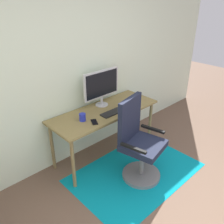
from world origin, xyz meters
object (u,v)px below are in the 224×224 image
at_px(keyboard, 115,112).
at_px(office_chair, 138,146).
at_px(desk, 105,115).
at_px(cell_phone, 94,122).
at_px(monitor, 101,85).
at_px(computer_mouse, 131,103).
at_px(coffee_cup, 82,117).

height_order(keyboard, office_chair, office_chair).
relative_size(desk, office_chair, 1.45).
bearing_deg(desk, cell_phone, -153.09).
distance_m(monitor, keyboard, 0.41).
bearing_deg(monitor, keyboard, -93.95).
bearing_deg(office_chair, desk, 77.50).
relative_size(keyboard, office_chair, 0.40).
bearing_deg(computer_mouse, office_chair, -128.64).
xyz_separation_m(monitor, coffee_cup, (-0.48, -0.18, -0.25)).
bearing_deg(desk, office_chair, -89.77).
height_order(cell_phone, office_chair, office_chair).
xyz_separation_m(desk, monitor, (0.08, 0.16, 0.38)).
bearing_deg(keyboard, cell_phone, -175.87).
bearing_deg(coffee_cup, computer_mouse, -6.27).
height_order(coffee_cup, cell_phone, coffee_cup).
relative_size(monitor, office_chair, 0.54).
xyz_separation_m(monitor, cell_phone, (-0.40, -0.32, -0.30)).
distance_m(coffee_cup, office_chair, 0.79).
relative_size(coffee_cup, office_chair, 0.09).
bearing_deg(cell_phone, coffee_cup, 146.75).
xyz_separation_m(computer_mouse, office_chair, (-0.41, -0.51, -0.29)).
xyz_separation_m(keyboard, computer_mouse, (0.35, 0.02, 0.01)).
distance_m(keyboard, office_chair, 0.57).
height_order(coffee_cup, office_chair, office_chair).
distance_m(computer_mouse, coffee_cup, 0.81).
relative_size(keyboard, computer_mouse, 4.13).
height_order(desk, coffee_cup, coffee_cup).
xyz_separation_m(desk, computer_mouse, (0.41, -0.12, 0.09)).
xyz_separation_m(monitor, keyboard, (-0.02, -0.29, -0.29)).
xyz_separation_m(keyboard, cell_phone, (-0.38, -0.03, -0.00)).
bearing_deg(office_chair, coffee_cup, 111.13).
height_order(computer_mouse, office_chair, office_chair).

